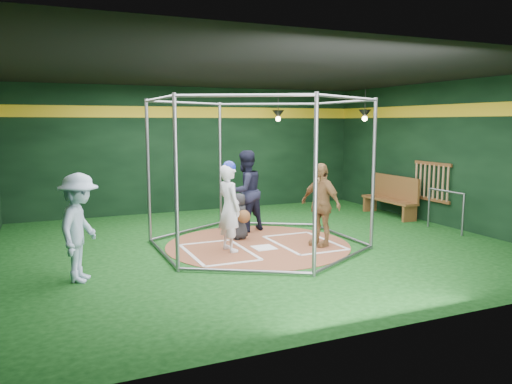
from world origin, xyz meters
name	(u,v)px	position (x,y,z in m)	size (l,w,h in m)	color
room_shell	(258,161)	(0.00, 0.01, 1.75)	(10.10, 9.10, 3.53)	#0C380E
clay_disc	(258,245)	(0.00, 0.00, 0.01)	(3.80, 3.80, 0.01)	brown
home_plate	(264,248)	(0.00, -0.30, 0.02)	(0.43, 0.43, 0.01)	white
batter_box_left	(218,252)	(-0.95, -0.25, 0.02)	(1.17, 1.77, 0.01)	white
batter_box_right	(304,243)	(0.95, -0.25, 0.02)	(1.17, 1.77, 0.01)	white
batting_cage	(258,173)	(0.00, 0.00, 1.50)	(4.05, 4.67, 3.00)	gray
bat_rack	(432,182)	(4.93, 0.40, 1.05)	(0.07, 1.25, 0.98)	brown
pendant_lamp_near	(278,114)	(2.20, 3.60, 2.74)	(0.34, 0.34, 0.90)	black
pendant_lamp_far	(365,114)	(4.00, 2.00, 2.74)	(0.34, 0.34, 0.90)	black
batter_figure	(229,206)	(-0.70, -0.21, 0.90)	(0.50, 0.68, 1.78)	silver
visitor_leopard	(320,205)	(1.15, -0.55, 0.86)	(1.00, 0.41, 1.70)	tan
catcher_figure	(240,216)	(-0.16, 0.60, 0.52)	(0.58, 0.64, 1.00)	black
umpire	(245,191)	(0.26, 1.32, 0.95)	(0.91, 0.71, 1.88)	black
bystander_blue	(80,228)	(-3.53, -1.01, 0.87)	(1.12, 0.65, 1.74)	#AEC9E6
dugout_bench	(392,195)	(4.63, 1.56, 0.56)	(0.44, 1.88, 1.10)	brown
steel_railing	(446,204)	(4.55, -0.49, 0.64)	(0.05, 1.12, 0.96)	slate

